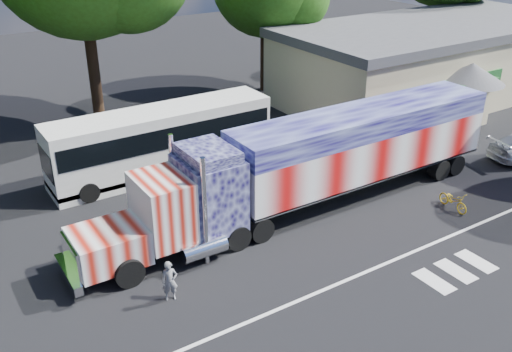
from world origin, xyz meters
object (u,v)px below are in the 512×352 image
semi_truck (319,160)px  coach_bus (162,140)px  woman (170,281)px  bicycle (453,200)px

semi_truck → coach_bus: size_ratio=1.81×
coach_bus → woman: (-4.26, -9.85, -0.99)m
coach_bus → woman: size_ratio=7.64×
semi_truck → woman: size_ratio=13.86×
woman → semi_truck: bearing=34.7°
woman → bicycle: size_ratio=0.91×
coach_bus → bicycle: (9.34, -10.83, -1.30)m
semi_truck → coach_bus: bearing=120.8°
semi_truck → woman: bearing=-163.1°
bicycle → semi_truck: bearing=150.1°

